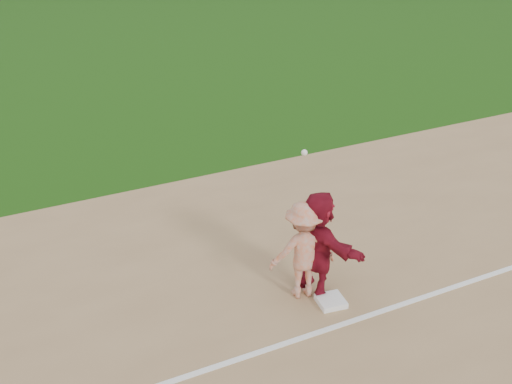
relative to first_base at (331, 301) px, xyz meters
name	(u,v)px	position (x,y,z in m)	size (l,w,h in m)	color
ground	(298,303)	(-0.45, 0.28, -0.07)	(160.00, 160.00, 0.00)	#1B480E
foul_line	(324,330)	(-0.45, -0.52, -0.04)	(60.00, 0.10, 0.01)	white
first_base	(331,301)	(0.00, 0.00, 0.00)	(0.41, 0.41, 0.09)	white
base_runner	(318,244)	(-0.03, 0.41, 0.85)	(1.66, 0.53, 1.79)	maroon
first_base_play	(303,250)	(-0.28, 0.44, 0.78)	(1.17, 0.82, 2.56)	#B0B0B2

